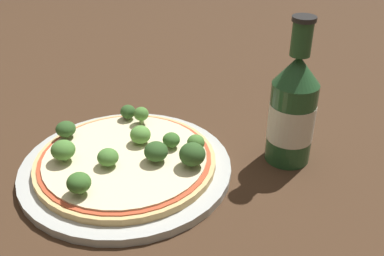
% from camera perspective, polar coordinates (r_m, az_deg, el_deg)
% --- Properties ---
extents(ground_plane, '(3.00, 3.00, 0.00)m').
position_cam_1_polar(ground_plane, '(0.64, -8.31, -5.44)').
color(ground_plane, '#3D2819').
extents(plate, '(0.29, 0.29, 0.01)m').
position_cam_1_polar(plate, '(0.64, -8.47, -5.15)').
color(plate, '#B2B7B2').
rests_on(plate, ground_plane).
extents(pizza, '(0.25, 0.25, 0.01)m').
position_cam_1_polar(pizza, '(0.64, -8.40, -3.75)').
color(pizza, tan).
rests_on(pizza, plate).
extents(broccoli_floret_0, '(0.02, 0.02, 0.02)m').
position_cam_1_polar(broccoli_floret_0, '(0.63, -2.64, -1.53)').
color(broccoli_floret_0, '#89A866').
rests_on(broccoli_floret_0, pizza).
extents(broccoli_floret_1, '(0.03, 0.03, 0.03)m').
position_cam_1_polar(broccoli_floret_1, '(0.65, -6.45, -0.89)').
color(broccoli_floret_1, '#89A866').
rests_on(broccoli_floret_1, pizza).
extents(broccoli_floret_2, '(0.02, 0.02, 0.03)m').
position_cam_1_polar(broccoli_floret_2, '(0.69, -6.47, 1.76)').
color(broccoli_floret_2, '#89A866').
rests_on(broccoli_floret_2, pizza).
extents(broccoli_floret_3, '(0.03, 0.03, 0.02)m').
position_cam_1_polar(broccoli_floret_3, '(0.68, -15.87, -0.22)').
color(broccoli_floret_3, '#89A866').
rests_on(broccoli_floret_3, pizza).
extents(broccoli_floret_4, '(0.02, 0.02, 0.03)m').
position_cam_1_polar(broccoli_floret_4, '(0.62, 0.49, -1.89)').
color(broccoli_floret_4, '#89A866').
rests_on(broccoli_floret_4, pizza).
extents(broccoli_floret_5, '(0.03, 0.03, 0.03)m').
position_cam_1_polar(broccoli_floret_5, '(0.63, -16.05, -2.71)').
color(broccoli_floret_5, '#89A866').
rests_on(broccoli_floret_5, pizza).
extents(broccoli_floret_6, '(0.03, 0.03, 0.03)m').
position_cam_1_polar(broccoli_floret_6, '(0.56, -14.20, -6.76)').
color(broccoli_floret_6, '#89A866').
rests_on(broccoli_floret_6, pizza).
extents(broccoli_floret_7, '(0.02, 0.02, 0.02)m').
position_cam_1_polar(broccoli_floret_7, '(0.71, -8.14, 2.05)').
color(broccoli_floret_7, '#89A866').
rests_on(broccoli_floret_7, pizza).
extents(broccoli_floret_8, '(0.03, 0.03, 0.02)m').
position_cam_1_polar(broccoli_floret_8, '(0.61, -10.63, -3.67)').
color(broccoli_floret_8, '#89A866').
rests_on(broccoli_floret_8, pizza).
extents(broccoli_floret_9, '(0.04, 0.04, 0.03)m').
position_cam_1_polar(broccoli_floret_9, '(0.59, 0.04, -3.37)').
color(broccoli_floret_9, '#89A866').
rests_on(broccoli_floret_9, pizza).
extents(broccoli_floret_10, '(0.03, 0.03, 0.03)m').
position_cam_1_polar(broccoli_floret_10, '(0.61, -4.59, -2.99)').
color(broccoli_floret_10, '#89A866').
rests_on(broccoli_floret_10, pizza).
extents(beer_bottle, '(0.07, 0.07, 0.21)m').
position_cam_1_polar(beer_bottle, '(0.64, 12.64, 2.26)').
color(beer_bottle, '#234C28').
rests_on(beer_bottle, ground_plane).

